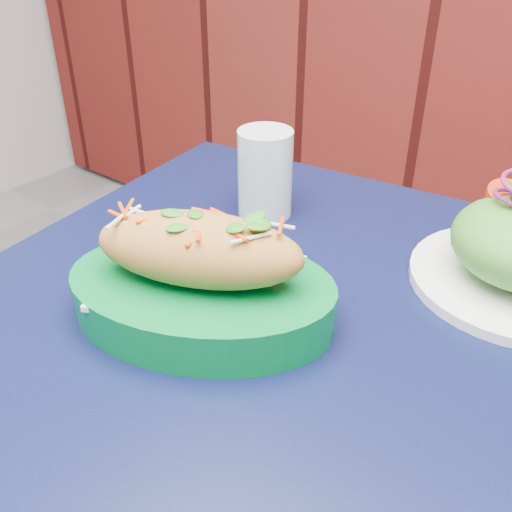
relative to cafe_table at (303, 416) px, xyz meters
The scene contains 3 objects.
cafe_table is the anchor object (origin of this frame).
banh_mi_basket 0.18m from the cafe_table, behind, with size 0.32×0.27×0.12m.
water_glass 0.32m from the cafe_table, 135.14° to the left, with size 0.07×0.07×0.12m, color silver.
Camera 1 is at (-0.20, 1.46, 1.12)m, focal length 40.00 mm.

